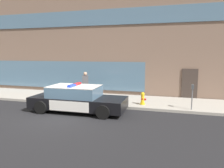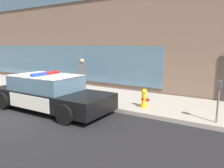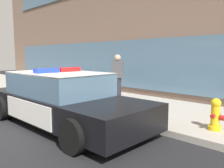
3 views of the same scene
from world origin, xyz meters
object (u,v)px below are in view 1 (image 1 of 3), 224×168
(fire_hydrant, at_px, (143,99))
(pedestrian_on_sidewalk, at_px, (85,84))
(parking_meter, at_px, (192,92))
(police_cruiser, at_px, (77,99))

(fire_hydrant, height_order, pedestrian_on_sidewalk, pedestrian_on_sidewalk)
(pedestrian_on_sidewalk, bearing_deg, fire_hydrant, 52.87)
(pedestrian_on_sidewalk, bearing_deg, parking_meter, 55.37)
(parking_meter, bearing_deg, pedestrian_on_sidewalk, 167.14)
(police_cruiser, bearing_deg, parking_meter, 13.24)
(pedestrian_on_sidewalk, height_order, parking_meter, pedestrian_on_sidewalk)
(police_cruiser, bearing_deg, pedestrian_on_sidewalk, 104.37)
(pedestrian_on_sidewalk, relative_size, parking_meter, 1.28)
(fire_hydrant, relative_size, parking_meter, 0.54)
(police_cruiser, height_order, parking_meter, police_cruiser)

